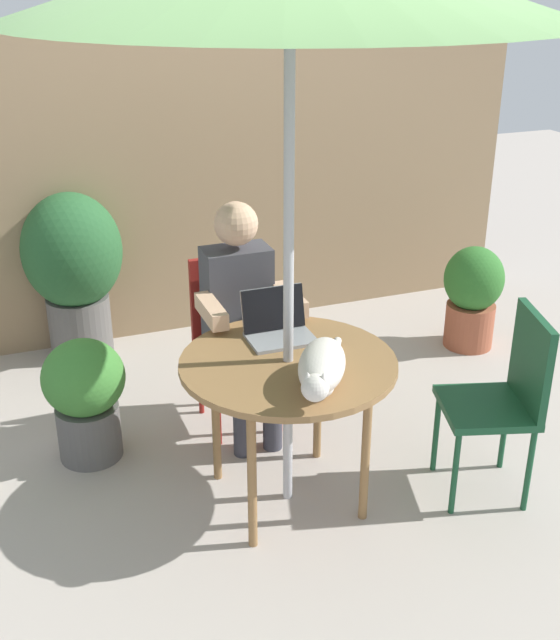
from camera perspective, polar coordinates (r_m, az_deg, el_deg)
name	(u,v)px	position (r m, az deg, el deg)	size (l,w,h in m)	color
ground_plane	(288,496)	(3.84, 0.54, -12.56)	(14.00, 14.00, 0.00)	#ADA399
fence_back	(171,186)	(5.22, -7.82, 9.49)	(4.87, 0.08, 1.98)	#937756
patio_table	(288,373)	(3.49, 0.59, -3.86)	(0.96, 0.96, 0.72)	olive
chair_occupied	(233,327)	(4.22, -3.40, -0.50)	(0.40, 0.40, 0.91)	maroon
chair_empty	(506,390)	(3.75, 15.97, -4.86)	(0.50, 0.50, 0.91)	#194C2D
person_seated	(242,309)	(4.01, -2.77, 0.79)	(0.48, 0.48, 1.25)	#3F3F47
laptop	(277,323)	(3.66, -0.22, -0.23)	(0.30, 0.25, 0.21)	gray
cat	(321,368)	(3.22, 2.99, -3.49)	(0.41, 0.57, 0.17)	silver
potted_plant_near_fence	(472,294)	(5.24, 13.67, 1.84)	(0.38, 0.38, 0.68)	#9E5138
potted_plant_by_chair	(73,264)	(5.08, -14.63, 3.89)	(0.61, 0.61, 1.05)	#595654
potted_plant_corner	(85,394)	(4.06, -13.82, -5.21)	(0.41, 0.41, 0.64)	#595654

